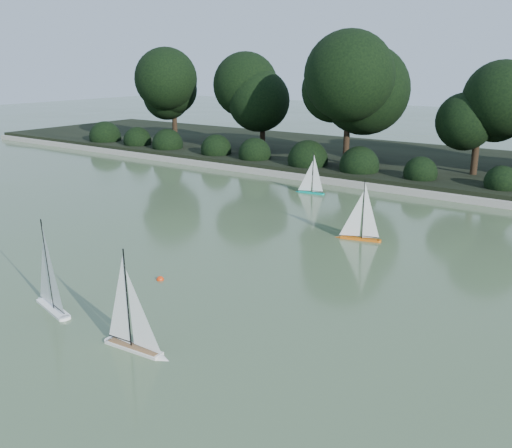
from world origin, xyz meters
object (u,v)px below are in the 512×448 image
object	(u,v)px
sailboat_white_a	(49,293)
race_buoy	(160,280)
sailboat_teal	(309,186)
sailboat_orange	(357,230)
sailboat_white_b	(138,335)

from	to	relation	value
sailboat_white_a	race_buoy	distance (m)	1.88
sailboat_teal	race_buoy	bearing A→B (deg)	-79.69
sailboat_orange	race_buoy	world-z (taller)	sailboat_orange
sailboat_white_a	sailboat_teal	size ratio (longest dim) A/B	1.25
sailboat_white_b	sailboat_teal	xyz separation A→B (m)	(-2.84, 9.11, -0.03)
sailboat_white_b	sailboat_white_a	bearing A→B (deg)	175.82
sailboat_teal	race_buoy	world-z (taller)	sailboat_teal
sailboat_white_b	sailboat_teal	bearing A→B (deg)	107.33
sailboat_white_a	sailboat_teal	bearing A→B (deg)	94.99
sailboat_orange	sailboat_teal	bearing A→B (deg)	133.68
sailboat_teal	sailboat_orange	bearing A→B (deg)	-46.32
sailboat_white_a	sailboat_teal	world-z (taller)	sailboat_white_a
sailboat_orange	sailboat_teal	xyz separation A→B (m)	(-3.00, 3.15, -0.02)
sailboat_white_b	race_buoy	world-z (taller)	sailboat_white_b
sailboat_teal	race_buoy	size ratio (longest dim) A/B	9.45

